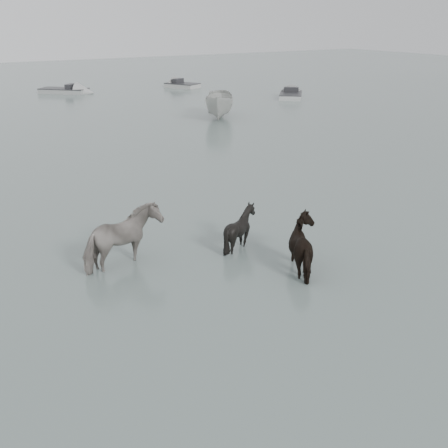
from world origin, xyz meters
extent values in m
plane|color=#52615D|center=(0.00, 0.00, 0.00)|extent=(140.00, 140.00, 0.00)
imported|color=black|center=(-2.71, 1.68, 0.88)|extent=(2.27, 1.50, 1.76)
imported|color=black|center=(1.18, -0.91, 0.78)|extent=(1.35, 1.57, 1.56)
imported|color=black|center=(0.46, 1.15, 0.68)|extent=(1.47, 1.38, 1.35)
imported|color=#B3B4AF|center=(10.64, 19.03, 0.86)|extent=(3.93, 4.64, 1.73)
camera|label=1|loc=(-7.36, -10.77, 6.02)|focal=45.00mm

